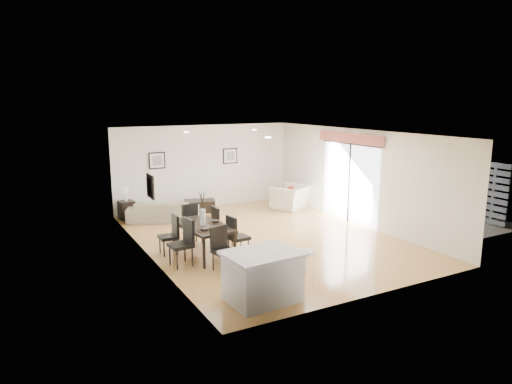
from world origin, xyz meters
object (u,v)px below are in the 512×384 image
dining_table (203,228)px  dining_chair_efar (220,224)px  dining_chair_foot (188,220)px  side_table (127,210)px  dining_chair_head (222,246)px  sofa (163,211)px  bar_stool (304,256)px  dining_chair_wfar (171,232)px  dining_chair_enear (235,234)px  dining_chair_wnear (184,240)px  armchair (291,197)px  coffee_table (200,206)px  kitchen_island (262,276)px

dining_table → dining_chair_efar: dining_chair_efar is taller
dining_chair_foot → side_table: 3.12m
dining_chair_head → dining_chair_foot: dining_chair_foot is taller
sofa → bar_stool: (0.79, -6.10, 0.38)m
dining_chair_wfar → dining_chair_efar: 1.21m
dining_table → dining_chair_efar: 0.75m
dining_chair_foot → side_table: dining_chair_foot is taller
dining_table → dining_chair_head: size_ratio=1.91×
dining_chair_head → side_table: (-0.80, 5.11, -0.24)m
sofa → dining_chair_wfar: dining_chair_wfar is taller
dining_chair_foot → side_table: bearing=-87.3°
dining_table → dining_chair_enear: 0.75m
dining_chair_head → dining_chair_foot: (0.04, 2.12, 0.04)m
sofa → dining_chair_head: dining_chair_head is taller
dining_table → dining_chair_wnear: dining_chair_wnear is taller
armchair → side_table: (-5.03, 1.17, -0.10)m
side_table → dining_table: bearing=-78.6°
armchair → coffee_table: (-2.78, 1.02, -0.19)m
dining_chair_wnear → side_table: size_ratio=1.82×
dining_chair_head → bar_stool: size_ratio=1.18×
dining_chair_foot → coffee_table: 3.19m
dining_chair_efar → kitchen_island: dining_chair_efar is taller
sofa → dining_chair_wfar: bearing=100.8°
dining_chair_wfar → dining_chair_enear: dining_chair_enear is taller
dining_chair_foot → side_table: (-0.83, 2.99, -0.29)m
armchair → kitchen_island: (-4.22, -5.64, 0.07)m
bar_stool → dining_chair_enear: bearing=96.8°
sofa → dining_chair_head: (-0.11, -4.40, 0.22)m
dining_chair_head → dining_table: bearing=77.7°
dining_chair_wnear → dining_chair_head: size_ratio=1.09×
dining_chair_enear → side_table: dining_chair_enear is taller
sofa → side_table: 1.15m
dining_chair_efar → side_table: dining_chair_efar is taller
dining_chair_wnear → dining_chair_foot: size_ratio=1.00×
dining_chair_head → side_table: bearing=87.5°
armchair → dining_table: (-4.22, -2.87, 0.26)m
armchair → dining_chair_head: (-4.23, -3.93, 0.14)m
dining_chair_enear → kitchen_island: size_ratio=0.70×
dining_chair_foot → kitchen_island: (-0.02, -3.83, -0.11)m
sofa → armchair: size_ratio=1.74×
sofa → bar_stool: bar_stool is taller
dining_chair_enear → kitchen_island: bearing=161.1°
dining_chair_efar → dining_chair_foot: bearing=45.8°
dining_chair_enear → bar_stool: 2.36m
dining_chair_head → dining_chair_wnear: bearing=120.6°
side_table → coffee_table: bearing=-4.0°
sofa → dining_chair_foot: 2.29m
dining_chair_efar → dining_chair_enear: bearing=-176.9°
sofa → dining_chair_head: bearing=112.9°
bar_stool → armchair: bearing=59.4°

